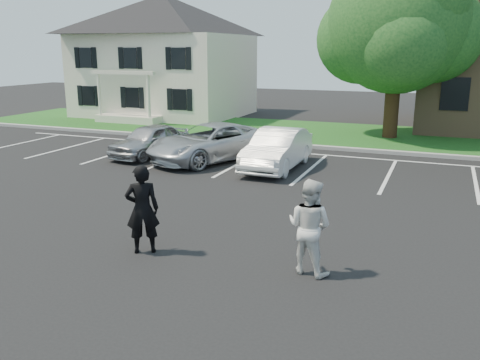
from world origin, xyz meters
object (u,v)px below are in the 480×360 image
at_px(man_black_suit, 142,209).
at_px(car_silver_west, 150,140).
at_px(man_white_shirt, 309,227).
at_px(tree, 400,26).
at_px(car_white_sedan, 277,149).
at_px(car_silver_minivan, 210,142).
at_px(house, 165,57).

bearing_deg(man_black_suit, car_silver_west, -91.06).
xyz_separation_m(man_black_suit, man_white_shirt, (3.58, 0.34, -0.02)).
bearing_deg(tree, man_black_suit, -101.43).
bearing_deg(man_black_suit, tree, -133.43).
bearing_deg(tree, car_white_sedan, -111.17).
bearing_deg(man_white_shirt, tree, -75.39).
distance_m(car_silver_minivan, car_white_sedan, 2.91).
height_order(man_white_shirt, car_white_sedan, man_white_shirt).
bearing_deg(car_white_sedan, man_black_suit, -91.23).
distance_m(man_white_shirt, car_silver_west, 12.42).
bearing_deg(car_white_sedan, tree, 68.99).
distance_m(house, car_white_sedan, 17.38).
relative_size(house, car_silver_minivan, 1.95).
bearing_deg(man_black_suit, man_white_shirt, 153.38).
xyz_separation_m(house, man_white_shirt, (15.19, -20.78, -2.87)).
xyz_separation_m(house, car_silver_west, (6.24, -12.17, -3.17)).
height_order(man_black_suit, car_silver_minivan, man_black_suit).
height_order(house, car_white_sedan, house).
height_order(man_black_suit, car_white_sedan, man_black_suit).
relative_size(man_black_suit, car_silver_minivan, 0.37).
bearing_deg(car_silver_minivan, man_white_shirt, -29.71).
relative_size(man_white_shirt, car_silver_west, 0.49).
bearing_deg(house, car_silver_west, -62.85).
bearing_deg(car_silver_minivan, car_white_sedan, 18.40).
bearing_deg(man_black_suit, car_silver_minivan, -105.56).
height_order(man_black_suit, man_white_shirt, man_black_suit).
height_order(car_silver_west, car_silver_minivan, car_silver_minivan).
xyz_separation_m(man_black_suit, car_silver_west, (-5.36, 8.95, -0.32)).
bearing_deg(car_white_sedan, house, 133.87).
relative_size(tree, man_white_shirt, 4.61).
height_order(man_white_shirt, car_silver_minivan, man_white_shirt).
relative_size(tree, car_white_sedan, 1.99).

